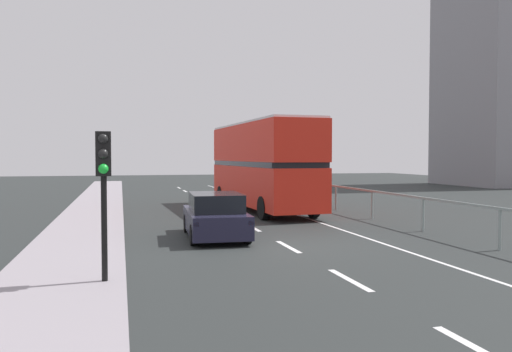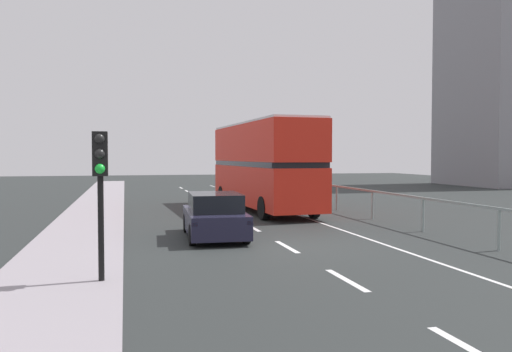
# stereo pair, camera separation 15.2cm
# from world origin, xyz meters

# --- Properties ---
(ground_plane) EXTENTS (74.91, 120.00, 0.10)m
(ground_plane) POSITION_xyz_m (0.00, 0.00, -0.05)
(ground_plane) COLOR #282C2C
(near_sidewalk_kerb) EXTENTS (2.69, 80.00, 0.14)m
(near_sidewalk_kerb) POSITION_xyz_m (-6.04, 0.00, 0.07)
(near_sidewalk_kerb) COLOR gray
(near_sidewalk_kerb) RESTS_ON ground
(lane_paint_markings) EXTENTS (3.14, 46.00, 0.01)m
(lane_paint_markings) POSITION_xyz_m (1.81, 8.62, 0.00)
(lane_paint_markings) COLOR silver
(lane_paint_markings) RESTS_ON ground
(bridge_side_railing) EXTENTS (0.10, 42.00, 1.24)m
(bridge_side_railing) POSITION_xyz_m (5.64, 9.00, 1.00)
(bridge_side_railing) COLOR gray
(bridge_side_railing) RESTS_ON ground
(double_decker_bus_red) EXTENTS (2.95, 10.76, 4.33)m
(double_decker_bus_red) POSITION_xyz_m (2.02, 9.82, 2.32)
(double_decker_bus_red) COLOR red
(double_decker_bus_red) RESTS_ON ground
(hatchback_car_near) EXTENTS (2.03, 4.27, 1.48)m
(hatchback_car_near) POSITION_xyz_m (-1.79, 1.87, 0.71)
(hatchback_car_near) COLOR #1E1D31
(hatchback_car_near) RESTS_ON ground
(traffic_signal_pole) EXTENTS (0.30, 0.42, 3.04)m
(traffic_signal_pole) POSITION_xyz_m (-5.12, -3.91, 2.42)
(traffic_signal_pole) COLOR black
(traffic_signal_pole) RESTS_ON near_sidewalk_kerb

